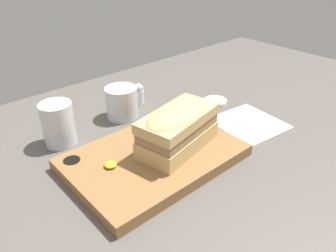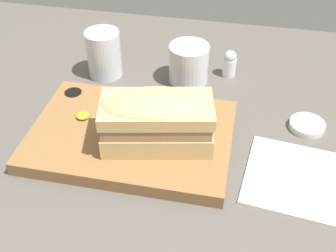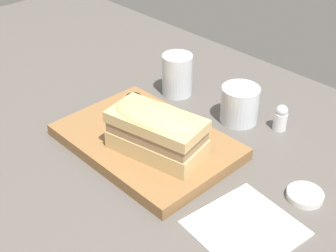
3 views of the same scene
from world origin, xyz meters
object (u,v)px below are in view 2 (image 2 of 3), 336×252
serving_board (131,135)px  condiment_dish (307,125)px  sandwich (157,118)px  salt_shaker (230,63)px  water_glass (104,57)px  napkin (294,178)px  wine_glass (189,65)px

serving_board → condiment_dish: serving_board is taller
sandwich → salt_shaker: bearing=69.7°
water_glass → napkin: (39.64, -23.61, -4.17)cm
salt_shaker → condiment_dish: bearing=-43.4°
sandwich → water_glass: 27.57cm
sandwich → wine_glass: 23.50cm
wine_glass → napkin: bearing=-49.0°
napkin → salt_shaker: salt_shaker is taller
wine_glass → condiment_dish: bearing=-25.0°
serving_board → sandwich: 8.49cm
sandwich → water_glass: bearing=127.0°
water_glass → salt_shaker: size_ratio=1.70×
water_glass → salt_shaker: bearing=10.7°
salt_shaker → serving_board: bearing=-121.3°
napkin → condiment_dish: bearing=78.9°
serving_board → salt_shaker: 29.25cm
salt_shaker → napkin: bearing=-65.1°
water_glass → napkin: bearing=-30.8°
wine_glass → salt_shaker: size_ratio=1.40×
serving_board → wine_glass: bearing=72.1°
serving_board → condiment_dish: (31.08, 9.92, -0.63)cm
sandwich → wine_glass: size_ratio=2.37×
serving_board → salt_shaker: salt_shaker is taller
water_glass → condiment_dish: bearing=-13.4°
water_glass → condiment_dish: 43.65cm
napkin → salt_shaker: (-13.26, 28.58, 2.78)cm
wine_glass → napkin: size_ratio=0.47×
serving_board → water_glass: water_glass is taller
napkin → serving_board: bearing=172.7°
napkin → condiment_dish: (2.66, 13.54, 0.42)cm
water_glass → wine_glass: (18.06, 1.25, -0.63)cm
serving_board → sandwich: sandwich is taller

